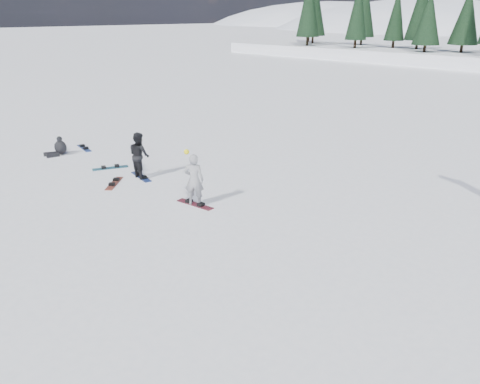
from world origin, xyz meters
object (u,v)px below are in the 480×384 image
at_px(snowboard_loose_c, 84,148).
at_px(snowboard_loose_b, 114,183).
at_px(gear_bag, 59,148).
at_px(snowboarder_woman, 194,180).
at_px(snowboarder_man, 139,155).
at_px(snowboard_loose_a, 110,168).
at_px(seated_rider, 59,148).

bearing_deg(snowboard_loose_c, snowboard_loose_b, -5.95).
bearing_deg(gear_bag, snowboarder_woman, 1.79).
xyz_separation_m(snowboarder_man, snowboard_loose_a, (-1.90, -0.30, -0.91)).
xyz_separation_m(snowboarder_woman, snowboarder_man, (-3.83, 0.33, -0.00)).
xyz_separation_m(seated_rider, gear_bag, (-0.70, 0.26, -0.19)).
relative_size(snowboard_loose_b, snowboard_loose_a, 1.00).
xyz_separation_m(snowboarder_woman, seated_rider, (-9.24, -0.57, -0.59)).
bearing_deg(snowboarder_woman, seated_rider, -33.57).
relative_size(snowboarder_man, snowboard_loose_a, 1.24).
bearing_deg(snowboarder_man, snowboard_loose_c, -0.70).
distance_m(snowboard_loose_b, snowboard_loose_c, 5.79).
height_order(snowboarder_man, gear_bag, snowboarder_man).
bearing_deg(snowboard_loose_b, snowboard_loose_a, -158.26).
relative_size(seated_rider, snowboard_loose_a, 0.75).
height_order(snowboarder_woman, snowboard_loose_b, snowboarder_woman).
relative_size(snowboarder_woman, snowboard_loose_c, 1.33).
height_order(snowboard_loose_b, snowboard_loose_c, same).
bearing_deg(snowboard_loose_a, snowboard_loose_c, 102.25).
xyz_separation_m(snowboard_loose_b, snowboard_loose_a, (-1.84, 0.90, 0.00)).
relative_size(snowboarder_man, seated_rider, 1.66).
distance_m(snowboarder_woman, seated_rider, 9.28).
distance_m(gear_bag, snowboard_loose_a, 4.23).
xyz_separation_m(snowboarder_man, snowboard_loose_b, (-0.06, -1.20, -0.91)).
bearing_deg(snowboard_loose_b, snowboard_loose_c, -148.34).
height_order(snowboarder_woman, snowboard_loose_c, snowboarder_woman).
bearing_deg(snowboard_loose_a, seated_rider, 122.82).
distance_m(snowboarder_man, snowboard_loose_a, 2.13).
relative_size(gear_bag, snowboard_loose_a, 0.30).
distance_m(snowboarder_man, snowboard_loose_c, 5.71).
height_order(seated_rider, snowboard_loose_b, seated_rider).
relative_size(snowboarder_woman, seated_rider, 1.78).
bearing_deg(seated_rider, snowboard_loose_c, 118.55).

